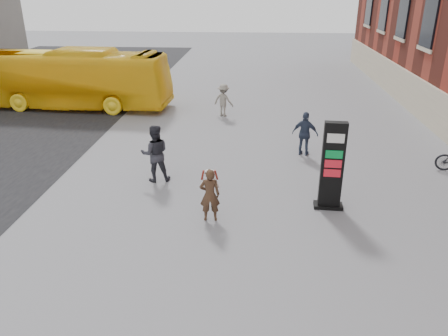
# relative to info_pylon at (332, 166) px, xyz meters

# --- Properties ---
(ground) EXTENTS (100.00, 100.00, 0.00)m
(ground) POSITION_rel_info_pylon_xyz_m (-3.73, -1.63, -1.30)
(ground) COLOR #9E9EA3
(info_pylon) EXTENTS (0.86, 0.47, 2.60)m
(info_pylon) POSITION_rel_info_pylon_xyz_m (0.00, 0.00, 0.00)
(info_pylon) COLOR black
(info_pylon) RESTS_ON ground
(woman) EXTENTS (0.62, 0.57, 1.53)m
(woman) POSITION_rel_info_pylon_xyz_m (-3.38, -0.97, -0.52)
(woman) COLOR #3D2B1B
(woman) RESTS_ON ground
(bus) EXTENTS (10.90, 3.09, 3.00)m
(bus) POSITION_rel_info_pylon_xyz_m (-12.03, 10.30, 0.20)
(bus) COLOR yellow
(bus) RESTS_ON road
(pedestrian_a) EXTENTS (1.08, 0.93, 1.91)m
(pedestrian_a) POSITION_rel_info_pylon_xyz_m (-5.43, 1.51, -0.35)
(pedestrian_a) COLOR #2B2B32
(pedestrian_a) RESTS_ON ground
(pedestrian_b) EXTENTS (1.17, 0.96, 1.58)m
(pedestrian_b) POSITION_rel_info_pylon_xyz_m (-3.77, 9.26, -0.51)
(pedestrian_b) COLOR gray
(pedestrian_b) RESTS_ON ground
(pedestrian_c) EXTENTS (1.06, 0.69, 1.67)m
(pedestrian_c) POSITION_rel_info_pylon_xyz_m (-0.32, 4.24, -0.46)
(pedestrian_c) COLOR #313C54
(pedestrian_c) RESTS_ON ground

